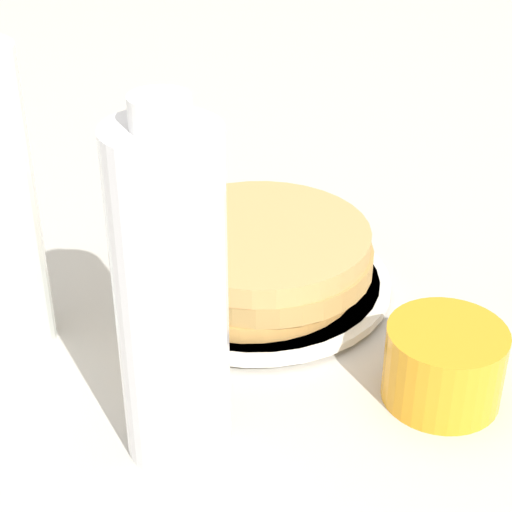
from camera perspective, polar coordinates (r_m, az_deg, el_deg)
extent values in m
plane|color=#BCB7AD|center=(0.75, -0.84, -0.88)|extent=(4.00, 4.00, 0.00)
cylinder|color=silver|center=(0.72, 0.00, -1.83)|extent=(0.21, 0.21, 0.01)
cylinder|color=silver|center=(0.72, 0.00, -1.67)|extent=(0.23, 0.23, 0.01)
cylinder|color=#C28E48|center=(0.71, -0.42, -1.13)|extent=(0.18, 0.18, 0.01)
cylinder|color=#AD874B|center=(0.71, 0.53, -0.06)|extent=(0.18, 0.18, 0.02)
cylinder|color=tan|center=(0.70, 0.30, 1.16)|extent=(0.18, 0.18, 0.02)
cylinder|color=orange|center=(0.61, 12.41, -7.06)|extent=(0.08, 0.08, 0.06)
cylinder|color=white|center=(0.51, -5.65, -3.09)|extent=(0.07, 0.07, 0.22)
cylinder|color=white|center=(0.46, -6.43, 9.54)|extent=(0.03, 0.03, 0.02)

